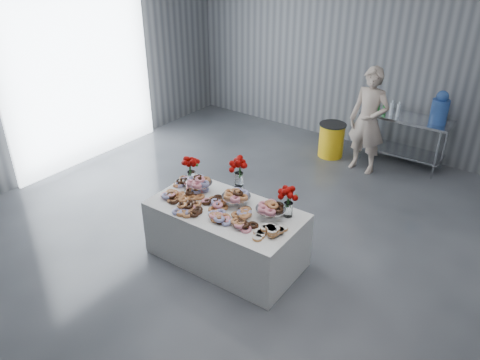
% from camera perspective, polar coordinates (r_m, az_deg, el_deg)
% --- Properties ---
extents(ground, '(9.00, 9.00, 0.00)m').
position_cam_1_polar(ground, '(6.08, -1.48, -10.04)').
color(ground, '#34373C').
rests_on(ground, ground).
extents(room_walls, '(8.04, 9.04, 4.02)m').
position_cam_1_polar(room_walls, '(5.11, -3.89, 15.47)').
color(room_walls, slate).
rests_on(room_walls, ground).
extents(display_table, '(1.92, 1.04, 0.75)m').
position_cam_1_polar(display_table, '(5.93, -1.70, -6.59)').
color(display_table, white).
rests_on(display_table, ground).
extents(prep_table, '(1.50, 0.60, 0.90)m').
position_cam_1_polar(prep_table, '(8.72, 19.42, 5.60)').
color(prep_table, silver).
rests_on(prep_table, ground).
extents(donut_mounds, '(1.82, 0.84, 0.09)m').
position_cam_1_polar(donut_mounds, '(5.67, -2.07, -3.36)').
color(donut_mounds, '#C07646').
rests_on(donut_mounds, display_table).
extents(cake_stand_left, '(0.36, 0.36, 0.17)m').
position_cam_1_polar(cake_stand_left, '(6.06, -5.10, -0.18)').
color(cake_stand_left, silver).
rests_on(cake_stand_left, display_table).
extents(cake_stand_mid, '(0.36, 0.36, 0.17)m').
position_cam_1_polar(cake_stand_mid, '(5.73, -0.47, -1.84)').
color(cake_stand_mid, silver).
rests_on(cake_stand_mid, display_table).
extents(cake_stand_right, '(0.36, 0.36, 0.17)m').
position_cam_1_polar(cake_stand_right, '(5.50, 3.78, -3.36)').
color(cake_stand_right, silver).
rests_on(cake_stand_right, display_table).
extents(danish_pile, '(0.48, 0.48, 0.11)m').
position_cam_1_polar(danish_pile, '(5.24, 3.88, -6.23)').
color(danish_pile, silver).
rests_on(danish_pile, display_table).
extents(bouquet_left, '(0.26, 0.26, 0.42)m').
position_cam_1_polar(bouquet_left, '(6.17, -6.00, 1.98)').
color(bouquet_left, white).
rests_on(bouquet_left, display_table).
extents(bouquet_right, '(0.26, 0.26, 0.42)m').
position_cam_1_polar(bouquet_right, '(5.47, 6.00, -1.75)').
color(bouquet_right, white).
rests_on(bouquet_right, display_table).
extents(bouquet_center, '(0.26, 0.26, 0.57)m').
position_cam_1_polar(bouquet_center, '(5.81, -0.14, 1.30)').
color(bouquet_center, silver).
rests_on(bouquet_center, display_table).
extents(water_jug, '(0.28, 0.28, 0.55)m').
position_cam_1_polar(water_jug, '(8.43, 23.20, 8.00)').
color(water_jug, '#3B6BCA').
rests_on(water_jug, prep_table).
extents(drink_bottles, '(0.54, 0.08, 0.27)m').
position_cam_1_polar(drink_bottles, '(8.58, 17.63, 8.50)').
color(drink_bottles, '#268C33').
rests_on(drink_bottles, prep_table).
extents(person, '(0.69, 0.48, 1.82)m').
position_cam_1_polar(person, '(8.19, 15.38, 6.96)').
color(person, '#CC8C93').
rests_on(person, ground).
extents(trash_barrel, '(0.49, 0.49, 0.63)m').
position_cam_1_polar(trash_barrel, '(8.81, 11.08, 4.82)').
color(trash_barrel, yellow).
rests_on(trash_barrel, ground).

